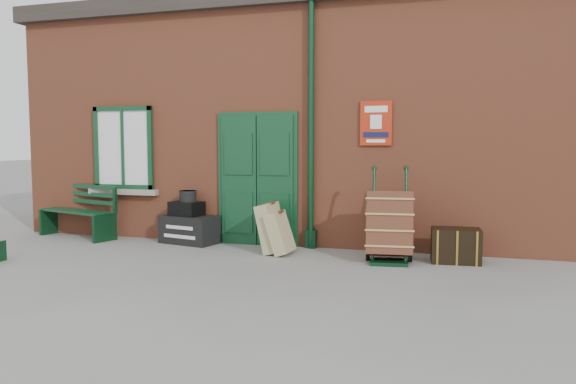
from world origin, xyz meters
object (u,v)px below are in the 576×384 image
at_px(houdini_trunk, 190,229).
at_px(porter_trolley, 389,226).
at_px(bench, 80,210).
at_px(dark_trunk, 456,246).

relative_size(houdini_trunk, porter_trolley, 0.71).
bearing_deg(bench, dark_trunk, 13.76).
height_order(houdini_trunk, porter_trolley, porter_trolley).
distance_m(bench, porter_trolley, 5.76).
bearing_deg(bench, houdini_trunk, 16.15).
height_order(porter_trolley, dark_trunk, porter_trolley).
relative_size(houdini_trunk, dark_trunk, 1.40).
xyz_separation_m(houdini_trunk, porter_trolley, (3.50, -0.52, 0.29)).
height_order(bench, dark_trunk, bench).
bearing_deg(houdini_trunk, bench, -167.62).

